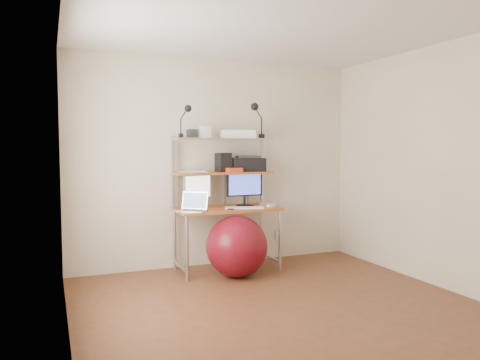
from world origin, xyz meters
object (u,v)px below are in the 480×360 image
object	(u,v)px
monitor_black	(244,186)
exercise_ball	(237,246)
laptop	(194,207)
printer	(248,164)
monitor_silver	(198,189)

from	to	relation	value
monitor_black	exercise_ball	size ratio (longest dim) A/B	0.68
exercise_ball	laptop	bearing A→B (deg)	156.46
laptop	exercise_ball	world-z (taller)	laptop
laptop	printer	xyz separation A→B (m)	(0.78, 0.29, 0.45)
monitor_silver	laptop	size ratio (longest dim) A/B	1.07
monitor_black	printer	size ratio (longest dim) A/B	1.06
monitor_black	printer	world-z (taller)	printer
printer	exercise_ball	world-z (taller)	printer
monitor_silver	monitor_black	bearing A→B (deg)	-21.47
monitor_silver	monitor_black	size ratio (longest dim) A/B	0.89
monitor_black	monitor_silver	bearing A→B (deg)	172.22
printer	exercise_ball	distance (m)	1.07
monitor_black	printer	bearing A→B (deg)	43.78
printer	monitor_silver	bearing A→B (deg)	-166.77
laptop	printer	world-z (taller)	printer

